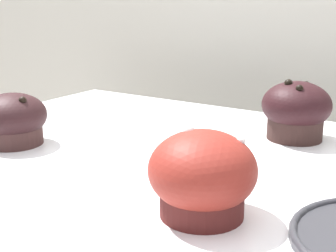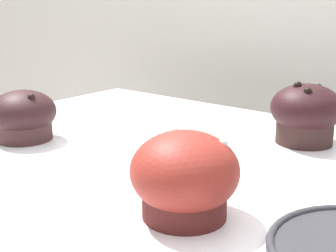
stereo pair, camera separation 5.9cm
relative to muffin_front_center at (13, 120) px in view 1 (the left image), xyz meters
name	(u,v)px [view 1 (the left image)]	position (x,y,z in m)	size (l,w,h in m)	color
muffin_front_center	(13,120)	(0.00, 0.00, 0.00)	(0.10, 0.10, 0.07)	#3E2523
muffin_back_left	(202,176)	(0.34, -0.05, 0.00)	(0.10, 0.10, 0.09)	#4C1A18
muffin_back_right	(296,110)	(0.33, 0.24, 0.01)	(0.10, 0.10, 0.09)	#33201C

